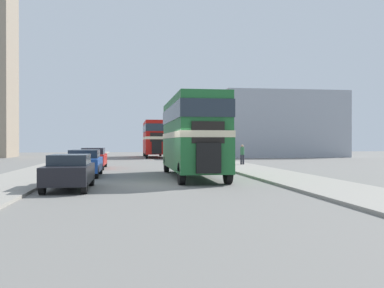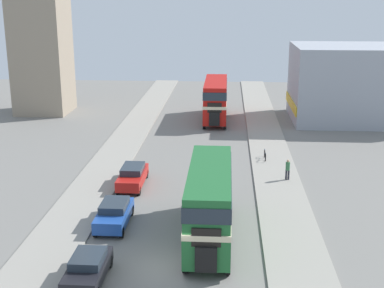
# 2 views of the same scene
# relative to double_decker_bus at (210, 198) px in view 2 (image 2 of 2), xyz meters

# --- Properties ---
(ground_plane) EXTENTS (120.00, 120.00, 0.00)m
(ground_plane) POSITION_rel_double_decker_bus_xyz_m (-1.98, -3.72, -2.50)
(ground_plane) COLOR slate
(sidewalk_right) EXTENTS (3.50, 120.00, 0.12)m
(sidewalk_right) POSITION_rel_double_decker_bus_xyz_m (4.77, -3.72, -2.44)
(sidewalk_right) COLOR gray
(sidewalk_right) RESTS_ON ground_plane
(sidewalk_left) EXTENTS (3.50, 120.00, 0.12)m
(sidewalk_left) POSITION_rel_double_decker_bus_xyz_m (-8.73, -3.72, -2.44)
(sidewalk_left) COLOR gray
(sidewalk_left) RESTS_ON ground_plane
(double_decker_bus) EXTENTS (2.43, 9.87, 4.21)m
(double_decker_bus) POSITION_rel_double_decker_bus_xyz_m (0.00, 0.00, 0.00)
(double_decker_bus) COLOR #1E602D
(double_decker_bus) RESTS_ON ground_plane
(bus_distant) EXTENTS (2.44, 10.25, 4.39)m
(bus_distant) POSITION_rel_double_decker_bus_xyz_m (-0.37, 29.81, 0.10)
(bus_distant) COLOR #B2140F
(bus_distant) RESTS_ON ground_plane
(car_parked_near) EXTENTS (1.70, 3.95, 1.41)m
(car_parked_near) POSITION_rel_double_decker_bus_xyz_m (-5.76, -5.24, -1.76)
(car_parked_near) COLOR black
(car_parked_near) RESTS_ON ground_plane
(car_parked_mid) EXTENTS (1.75, 4.19, 1.47)m
(car_parked_mid) POSITION_rel_double_decker_bus_xyz_m (-5.84, 1.41, -1.73)
(car_parked_mid) COLOR #1E479E
(car_parked_mid) RESTS_ON ground_plane
(car_parked_far) EXTENTS (1.70, 4.58, 1.48)m
(car_parked_far) POSITION_rel_double_decker_bus_xyz_m (-5.92, 8.34, -1.73)
(car_parked_far) COLOR red
(car_parked_far) RESTS_ON ground_plane
(pedestrian_walking) EXTENTS (0.32, 0.32, 1.58)m
(pedestrian_walking) POSITION_rel_double_decker_bus_xyz_m (5.51, 10.08, -1.48)
(pedestrian_walking) COLOR #282833
(pedestrian_walking) RESTS_ON sidewalk_right
(bicycle_on_pavement) EXTENTS (0.05, 1.76, 0.78)m
(bicycle_on_pavement) POSITION_rel_double_decker_bus_xyz_m (4.17, 15.14, -2.01)
(bicycle_on_pavement) COLOR black
(bicycle_on_pavement) RESTS_ON sidewalk_right
(shop_building_block) EXTENTS (15.47, 10.10, 8.21)m
(shop_building_block) POSITION_rel_double_decker_bus_xyz_m (15.74, 30.73, 1.61)
(shop_building_block) COLOR #999EA8
(shop_building_block) RESTS_ON ground_plane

